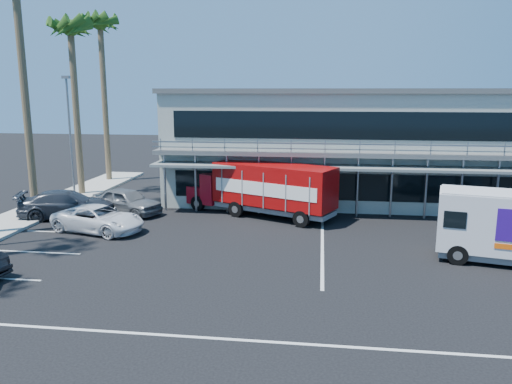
# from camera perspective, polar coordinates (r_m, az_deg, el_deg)

# --- Properties ---
(ground) EXTENTS (120.00, 120.00, 0.00)m
(ground) POSITION_cam_1_polar(r_m,az_deg,el_deg) (20.66, 1.96, -8.83)
(ground) COLOR black
(ground) RESTS_ON ground
(building) EXTENTS (22.40, 12.00, 7.30)m
(building) POSITION_cam_1_polar(r_m,az_deg,el_deg) (34.42, 9.43, 5.50)
(building) COLOR #A0A89A
(building) RESTS_ON ground
(curb_strip) EXTENTS (3.00, 32.00, 0.16)m
(curb_strip) POSITION_cam_1_polar(r_m,az_deg,el_deg) (31.19, -25.46, -2.78)
(curb_strip) COLOR #A5A399
(curb_strip) RESTS_ON ground
(palm_e) EXTENTS (2.80, 2.80, 12.25)m
(palm_e) POSITION_cam_1_polar(r_m,az_deg,el_deg) (36.42, -20.39, 16.18)
(palm_e) COLOR brown
(palm_e) RESTS_ON ground
(palm_f) EXTENTS (2.80, 2.80, 13.25)m
(palm_f) POSITION_cam_1_polar(r_m,az_deg,el_deg) (41.62, -17.34, 16.95)
(palm_f) COLOR brown
(palm_f) RESTS_ON ground
(light_pole_far) EXTENTS (0.50, 0.25, 8.09)m
(light_pole_far) POSITION_cam_1_polar(r_m,az_deg,el_deg) (34.37, -20.48, 6.34)
(light_pole_far) COLOR gray
(light_pole_far) RESTS_ON ground
(red_truck) EXTENTS (9.19, 5.75, 3.08)m
(red_truck) POSITION_cam_1_polar(r_m,az_deg,el_deg) (28.68, 0.93, 0.49)
(red_truck) COLOR maroon
(red_truck) RESTS_ON ground
(parked_car_c) EXTENTS (5.28, 3.44, 1.35)m
(parked_car_c) POSITION_cam_1_polar(r_m,az_deg,el_deg) (27.05, -17.56, -2.94)
(parked_car_c) COLOR white
(parked_car_c) RESTS_ON ground
(parked_car_d) EXTENTS (5.81, 3.74, 1.57)m
(parked_car_d) POSITION_cam_1_polar(r_m,az_deg,el_deg) (30.55, -20.69, -1.32)
(parked_car_d) COLOR #292E36
(parked_car_d) RESTS_ON ground
(parked_car_e) EXTENTS (4.81, 3.35, 1.52)m
(parked_car_e) POSITION_cam_1_polar(r_m,az_deg,el_deg) (30.45, -14.55, -1.02)
(parked_car_e) COLOR slate
(parked_car_e) RESTS_ON ground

